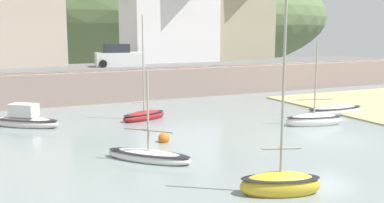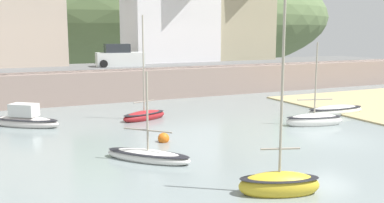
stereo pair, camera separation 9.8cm
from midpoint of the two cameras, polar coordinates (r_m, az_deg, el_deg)
name	(u,v)px [view 1 (the left image)]	position (r m, az deg, el deg)	size (l,w,h in m)	color
quay_seawall	(188,79)	(38.35, -0.58, 2.89)	(48.00, 9.40, 2.40)	gray
hillside_backdrop	(116,16)	(75.15, -9.78, 10.74)	(80.00, 44.00, 22.27)	#5F7649
waterfront_building_left	(14,2)	(42.53, -21.94, 11.77)	(8.25, 5.62, 10.97)	beige
waterfront_building_centre	(169,17)	(45.76, -3.08, 10.76)	(8.94, 6.26, 8.75)	white
waterfront_building_right	(228,12)	(48.77, 4.53, 11.30)	(9.09, 5.58, 9.82)	tan
sailboat_far_left	(149,156)	(19.26, -5.73, -6.92)	(3.48, 3.68, 3.96)	white
motorboat_with_cabin	(280,184)	(15.72, 11.06, -10.27)	(3.02, 1.99, 6.74)	gold
sailboat_white_hull	(314,120)	(27.10, 15.24, -2.30)	(3.62, 1.83, 5.05)	white
sailboat_nearest_shore	(144,115)	(27.96, -6.25, -1.74)	(3.33, 2.11, 6.59)	#A72125
sailboat_blue_trim	(24,120)	(27.60, -20.78, -2.25)	(4.19, 3.75, 1.50)	silver
dinghy_open_wooden	(335,111)	(31.00, 17.77, -1.11)	(4.34, 1.43, 0.79)	white
parked_car_near_slipway	(119,57)	(39.42, -9.42, 5.64)	(4.26, 2.12, 1.95)	silver
mooring_buoy	(164,138)	(22.34, -3.75, -4.74)	(0.58, 0.58, 0.58)	orange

